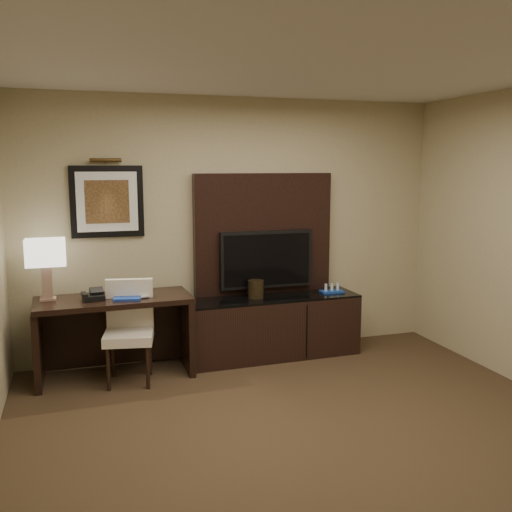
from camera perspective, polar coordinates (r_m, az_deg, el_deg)
name	(u,v)px	position (r m, az deg, el deg)	size (l,w,h in m)	color
floor	(333,462)	(4.17, 7.73, -19.78)	(4.50, 5.00, 0.01)	#362618
ceiling	(343,49)	(3.72, 8.66, 19.75)	(4.50, 5.00, 0.01)	silver
wall_back	(235,228)	(6.04, -2.16, 2.87)	(4.50, 0.01, 2.70)	tan
desk	(115,337)	(5.64, -13.90, -7.88)	(1.44, 0.62, 0.77)	black
credenza	(270,326)	(6.05, 1.42, -7.06)	(1.87, 0.52, 0.64)	black
tv_wall_panel	(263,235)	(6.08, 0.73, 2.15)	(1.50, 0.12, 1.30)	black
tv	(266,259)	(6.02, 1.02, -0.32)	(1.00, 0.08, 0.60)	black
artwork	(107,202)	(5.79, -14.67, 5.28)	(0.70, 0.04, 0.70)	black
picture_light	(106,160)	(5.74, -14.81, 9.25)	(0.04, 0.04, 0.30)	#412E14
desk_chair	(129,335)	(5.42, -12.60, -7.75)	(0.44, 0.50, 0.91)	#F0E3C8
table_lamp	(46,268)	(5.57, -20.23, -1.13)	(0.37, 0.21, 0.60)	#98745F
desk_phone	(93,295)	(5.47, -15.95, -3.79)	(0.19, 0.17, 0.09)	black
blue_folder	(128,296)	(5.52, -12.67, -3.95)	(0.25, 0.33, 0.02)	#173696
book	(130,286)	(5.49, -12.53, -2.97)	(0.16, 0.02, 0.22)	#BEB895
ice_bucket	(256,289)	(5.90, -0.03, -3.33)	(0.16, 0.16, 0.18)	black
minibar_tray	(332,288)	(6.21, 7.59, -3.24)	(0.24, 0.15, 0.09)	#173D96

